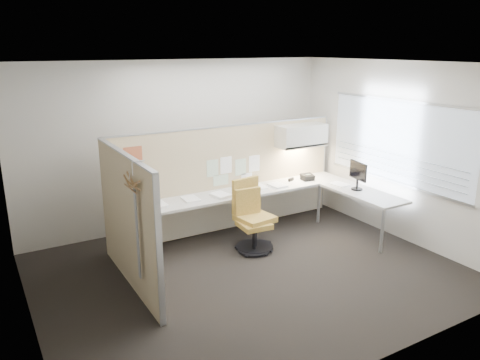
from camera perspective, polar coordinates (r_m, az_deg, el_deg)
floor at (r=6.58m, az=1.17°, el=-11.21°), size 5.50×4.50×0.01m
ceiling at (r=5.85m, az=1.33°, el=14.06°), size 5.50×4.50×0.01m
wall_back at (r=8.02m, az=-7.24°, el=4.34°), size 5.50×0.02×2.80m
wall_front at (r=4.41m, az=16.85°, el=-6.03°), size 5.50×0.02×2.80m
wall_left at (r=5.24m, az=-25.36°, el=-3.42°), size 0.02×4.50×2.80m
wall_right at (r=7.83m, az=18.68°, el=3.34°), size 0.02×4.50×2.80m
window_pane at (r=7.78m, az=18.66°, el=4.40°), size 0.01×2.80×1.30m
partition_back at (r=7.80m, az=-1.50°, el=0.18°), size 4.10×0.06×1.75m
partition_left at (r=6.08m, az=-13.50°, el=-4.94°), size 0.06×2.20×1.75m
desk at (r=7.68m, az=2.72°, el=-2.22°), size 4.00×2.07×0.73m
overhead_bin at (r=8.22m, az=7.49°, el=5.40°), size 0.90×0.36×0.38m
task_light_strip at (r=8.26m, az=7.43°, el=3.97°), size 0.60×0.06×0.02m
pinned_papers at (r=7.77m, az=-0.87°, el=1.32°), size 1.01×0.00×0.47m
poster at (r=7.03m, az=-12.89°, el=2.58°), size 0.28×0.00×0.35m
chair_left at (r=7.08m, az=1.46°, el=-5.28°), size 0.49×0.50×0.93m
chair_right at (r=7.15m, az=1.44°, el=-4.52°), size 0.56×0.58×1.06m
monitor at (r=7.85m, az=14.17°, el=0.73°), size 0.19×0.44×0.47m
phone at (r=8.31m, az=8.19°, el=0.34°), size 0.23×0.22×0.12m
stapler at (r=8.23m, az=6.23°, el=0.06°), size 0.14×0.09×0.05m
tape_dispenser at (r=8.33m, az=7.75°, el=0.23°), size 0.10×0.07×0.06m
coat_hook at (r=5.37m, az=-12.90°, el=-1.63°), size 0.18×0.47×1.39m
paper_stack_0 at (r=7.02m, az=-10.00°, el=-3.00°), size 0.24×0.30×0.04m
paper_stack_1 at (r=7.23m, az=-6.06°, el=-2.31°), size 0.24×0.31×0.02m
paper_stack_2 at (r=7.33m, az=-2.39°, el=-1.89°), size 0.28×0.33×0.05m
paper_stack_3 at (r=7.83m, az=2.32°, el=-0.82°), size 0.24×0.31×0.02m
paper_stack_4 at (r=7.90m, az=4.58°, el=-0.65°), size 0.25×0.31×0.03m
paper_stack_5 at (r=8.13m, az=12.05°, el=-0.52°), size 0.27×0.33×0.02m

